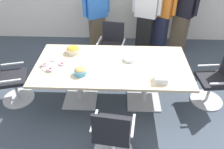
# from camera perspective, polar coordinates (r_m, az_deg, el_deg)

# --- Properties ---
(ground_plane) EXTENTS (10.00, 10.00, 0.01)m
(ground_plane) POSITION_cam_1_polar(r_m,az_deg,el_deg) (4.00, 0.00, -6.41)
(ground_plane) COLOR #3D4754
(conference_table) EXTENTS (2.40, 1.20, 0.75)m
(conference_table) POSITION_cam_1_polar(r_m,az_deg,el_deg) (3.60, 0.00, 0.96)
(conference_table) COLOR #CCB793
(conference_table) RESTS_ON ground
(office_chair_0) EXTENTS (0.59, 0.59, 0.91)m
(office_chair_0) POSITION_cam_1_polar(r_m,az_deg,el_deg) (4.09, 24.64, -1.82)
(office_chair_0) COLOR silver
(office_chair_0) RESTS_ON ground
(office_chair_1) EXTENTS (0.62, 0.62, 0.91)m
(office_chair_1) POSITION_cam_1_polar(r_m,az_deg,el_deg) (4.65, -0.08, 6.66)
(office_chair_1) COLOR silver
(office_chair_1) RESTS_ON ground
(office_chair_2) EXTENTS (0.66, 0.66, 0.91)m
(office_chair_2) POSITION_cam_1_polar(r_m,az_deg,el_deg) (4.11, -24.45, -1.50)
(office_chair_2) COLOR silver
(office_chair_2) RESTS_ON ground
(office_chair_3) EXTENTS (0.60, 0.60, 0.91)m
(office_chair_3) POSITION_cam_1_polar(r_m,az_deg,el_deg) (2.95, 0.17, -15.19)
(office_chair_3) COLOR silver
(office_chair_3) RESTS_ON ground
(person_standing_0) EXTENTS (0.57, 0.41, 1.75)m
(person_standing_0) POSITION_cam_1_polar(r_m,az_deg,el_deg) (4.99, -3.91, 15.18)
(person_standing_0) COLOR brown
(person_standing_0) RESTS_ON ground
(person_standing_1) EXTENTS (0.60, 0.36, 1.88)m
(person_standing_1) POSITION_cam_1_polar(r_m,az_deg,el_deg) (4.88, 8.66, 15.38)
(person_standing_1) COLOR black
(person_standing_1) RESTS_ON ground
(person_standing_2) EXTENTS (0.54, 0.44, 1.84)m
(person_standing_2) POSITION_cam_1_polar(r_m,az_deg,el_deg) (5.05, 12.51, 15.35)
(person_standing_2) COLOR #232842
(person_standing_2) RESTS_ON ground
(person_standing_3) EXTENTS (0.52, 0.45, 1.86)m
(person_standing_3) POSITION_cam_1_polar(r_m,az_deg,el_deg) (5.12, 17.53, 15.01)
(person_standing_3) COLOR brown
(person_standing_3) RESTS_ON ground
(snack_bowl_cookies) EXTENTS (0.19, 0.19, 0.12)m
(snack_bowl_cookies) POSITION_cam_1_polar(r_m,az_deg,el_deg) (3.31, -8.05, 0.86)
(snack_bowl_cookies) COLOR #4C9EC6
(snack_bowl_cookies) RESTS_ON conference_table
(snack_bowl_chips_orange) EXTENTS (0.24, 0.24, 0.11)m
(snack_bowl_chips_orange) POSITION_cam_1_polar(r_m,az_deg,el_deg) (3.86, -9.83, 6.21)
(snack_bowl_chips_orange) COLOR beige
(snack_bowl_chips_orange) RESTS_ON conference_table
(donut_platter) EXTENTS (0.38, 0.38, 0.04)m
(donut_platter) POSITION_cam_1_polar(r_m,az_deg,el_deg) (3.61, -14.72, 2.40)
(donut_platter) COLOR white
(donut_platter) RESTS_ON conference_table
(plate_stack) EXTENTS (0.20, 0.20, 0.05)m
(plate_stack) POSITION_cam_1_polar(r_m,az_deg,el_deg) (3.63, 4.45, 3.97)
(plate_stack) COLOR white
(plate_stack) RESTS_ON conference_table
(napkin_pile) EXTENTS (0.17, 0.17, 0.09)m
(napkin_pile) POSITION_cam_1_polar(r_m,az_deg,el_deg) (3.23, 12.27, -1.07)
(napkin_pile) COLOR white
(napkin_pile) RESTS_ON conference_table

